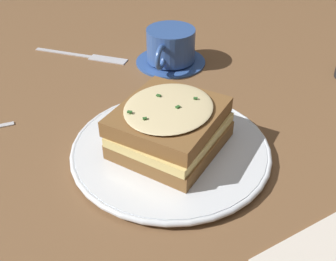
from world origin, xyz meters
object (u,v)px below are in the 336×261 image
object	(u,v)px
fork	(91,57)
sandwich	(168,127)
dinner_plate	(168,149)
teacup_with_saucer	(170,48)

from	to	relation	value
fork	sandwich	bearing A→B (deg)	45.30
dinner_plate	teacup_with_saucer	size ratio (longest dim) A/B	2.03
sandwich	teacup_with_saucer	world-z (taller)	sandwich
sandwich	dinner_plate	bearing A→B (deg)	46.46
dinner_plate	sandwich	xyz separation A→B (m)	(-0.00, -0.00, 0.04)
dinner_plate	fork	xyz separation A→B (m)	(-0.02, -0.32, -0.01)
teacup_with_saucer	fork	xyz separation A→B (m)	(0.12, -0.10, -0.03)
dinner_plate	teacup_with_saucer	xyz separation A→B (m)	(-0.14, -0.22, 0.02)
sandwich	teacup_with_saucer	size ratio (longest dim) A/B	1.36
fork	dinner_plate	bearing A→B (deg)	45.04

